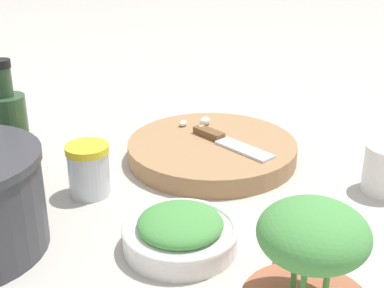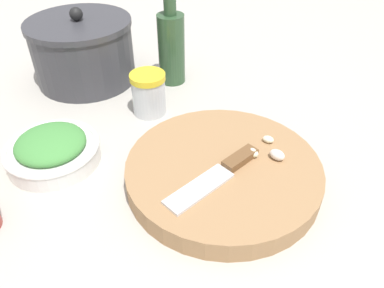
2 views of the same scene
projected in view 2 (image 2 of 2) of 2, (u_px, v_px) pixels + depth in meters
The scene contains 8 objects.
ground_plane at pixel (151, 169), 0.63m from camera, with size 5.00×5.00×0.00m, color #B2ADA3.
cutting_board at pixel (223, 172), 0.60m from camera, with size 0.31×0.31×0.04m.
chef_knife at pixel (220, 173), 0.57m from camera, with size 0.18×0.06×0.01m.
garlic_cloves at pixel (268, 151), 0.60m from camera, with size 0.06×0.06×0.02m.
herb_bowl at pixel (52, 149), 0.63m from camera, with size 0.16×0.16×0.06m.
spice_jar at pixel (149, 93), 0.74m from camera, with size 0.07×0.07×0.09m.
oil_bottle at pixel (171, 46), 0.82m from camera, with size 0.06×0.06×0.21m.
stock_pot at pixel (83, 51), 0.84m from camera, with size 0.23×0.23×0.17m.
Camera 2 is at (-0.35, -0.33, 0.43)m, focal length 35.00 mm.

